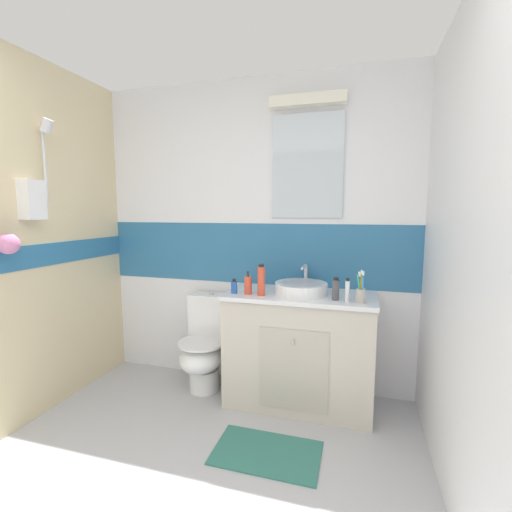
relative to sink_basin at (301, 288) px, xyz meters
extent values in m
cube|color=#B2B2B7|center=(-0.45, -0.94, -0.92)|extent=(3.20, 3.48, 0.04)
cube|color=white|center=(-0.45, 0.31, -0.47)|extent=(3.20, 0.10, 0.85)
cube|color=teal|center=(-0.45, 0.31, 0.20)|extent=(3.20, 0.10, 0.50)
cube|color=white|center=(-0.45, 0.31, 1.03)|extent=(3.20, 0.10, 1.15)
cube|color=silver|center=(-0.01, 0.25, 0.90)|extent=(0.55, 0.02, 0.79)
cube|color=white|center=(-0.01, 0.21, 1.37)|extent=(0.57, 0.10, 0.08)
cube|color=white|center=(-1.70, -0.66, 0.63)|extent=(0.10, 0.14, 0.26)
cylinder|color=silver|center=(-1.72, -0.52, 0.88)|extent=(0.02, 0.02, 0.51)
cylinder|color=silver|center=(-1.68, -0.52, 1.13)|extent=(0.10, 0.07, 0.11)
sphere|color=pink|center=(-1.67, -0.88, 0.36)|extent=(0.13, 0.13, 0.13)
cube|color=white|center=(0.90, -0.94, 0.35)|extent=(0.10, 3.48, 2.50)
cube|color=beige|center=(-0.01, 0.01, -0.49)|extent=(1.06, 0.50, 0.82)
cube|color=white|center=(-0.01, 0.00, -0.06)|extent=(1.08, 0.52, 0.03)
cube|color=#B6AD9F|center=(-0.01, -0.24, -0.53)|extent=(0.48, 0.01, 0.57)
cylinder|color=silver|center=(-0.01, -0.26, -0.32)|extent=(0.02, 0.02, 0.03)
cylinder|color=white|center=(0.00, 0.00, 0.00)|extent=(0.38, 0.38, 0.08)
cylinder|color=#AFB1BA|center=(0.00, 0.00, 0.03)|extent=(0.31, 0.31, 0.01)
cylinder|color=silver|center=(0.00, 0.22, 0.05)|extent=(0.03, 0.03, 0.18)
cylinder|color=silver|center=(0.00, 0.11, 0.14)|extent=(0.02, 0.17, 0.02)
cylinder|color=white|center=(-0.78, -0.02, -0.81)|extent=(0.24, 0.24, 0.18)
ellipsoid|color=white|center=(-0.78, -0.06, -0.61)|extent=(0.34, 0.42, 0.22)
cylinder|color=white|center=(-0.78, -0.06, -0.48)|extent=(0.37, 0.37, 0.02)
cube|color=white|center=(-0.78, 0.15, -0.32)|extent=(0.36, 0.17, 0.36)
cylinder|color=silver|center=(-0.78, 0.15, -0.13)|extent=(0.04, 0.04, 0.02)
cylinder|color=#B2ADA3|center=(0.42, -0.14, 0.00)|extent=(0.06, 0.06, 0.09)
cylinder|color=#338CD8|center=(0.43, -0.15, 0.07)|extent=(0.01, 0.03, 0.17)
cube|color=white|center=(0.43, -0.15, 0.15)|extent=(0.01, 0.02, 0.03)
cylinder|color=#3FB259|center=(0.41, -0.15, 0.06)|extent=(0.03, 0.03, 0.16)
cube|color=white|center=(0.41, -0.15, 0.15)|extent=(0.02, 0.02, 0.03)
cylinder|color=gold|center=(0.42, -0.13, 0.07)|extent=(0.01, 0.04, 0.17)
cube|color=white|center=(0.42, -0.13, 0.16)|extent=(0.01, 0.02, 0.03)
cylinder|color=#D84C33|center=(-0.37, -0.12, 0.02)|extent=(0.05, 0.05, 0.13)
cylinder|color=#262626|center=(-0.37, -0.12, 0.10)|extent=(0.01, 0.01, 0.04)
cylinder|color=#262626|center=(-0.37, -0.13, 0.12)|extent=(0.01, 0.02, 0.01)
cylinder|color=white|center=(0.33, -0.14, 0.03)|extent=(0.03, 0.03, 0.14)
cylinder|color=black|center=(0.33, -0.14, 0.11)|extent=(0.02, 0.02, 0.02)
cube|color=#2659B2|center=(-0.47, -0.13, 0.00)|extent=(0.04, 0.03, 0.09)
cylinder|color=black|center=(-0.47, -0.13, 0.05)|extent=(0.03, 0.03, 0.02)
cylinder|color=#4C4C51|center=(0.25, -0.12, 0.02)|extent=(0.05, 0.05, 0.14)
cylinder|color=black|center=(0.25, -0.12, 0.10)|extent=(0.03, 0.03, 0.02)
cylinder|color=#D84C33|center=(-0.27, -0.13, 0.06)|extent=(0.05, 0.05, 0.21)
cylinder|color=black|center=(-0.27, -0.13, 0.17)|extent=(0.04, 0.04, 0.02)
cube|color=#337266|center=(-0.09, -0.62, -0.89)|extent=(0.64, 0.39, 0.01)
camera|label=1|loc=(0.40, -2.53, 0.56)|focal=24.90mm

